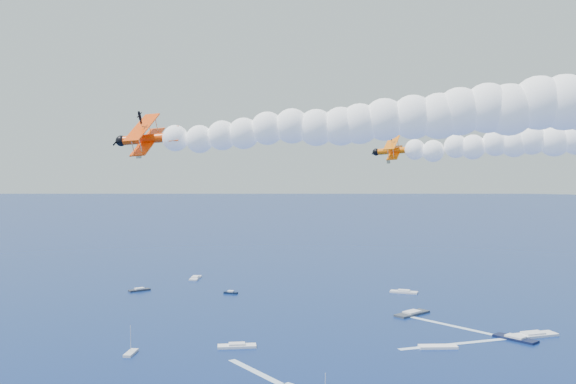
% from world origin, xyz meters
% --- Properties ---
extents(biplane_lead, '(7.40, 8.79, 6.83)m').
position_xyz_m(biplane_lead, '(18.59, 33.77, 55.81)').
color(biplane_lead, '#FE6B05').
extents(biplane_trail, '(9.66, 11.48, 8.66)m').
position_xyz_m(biplane_trail, '(-3.12, 3.08, 56.95)').
color(biplane_trail, '#FF4405').
extents(smoke_trail_trail, '(65.53, 34.08, 11.76)m').
position_xyz_m(smoke_trail_trail, '(27.62, 10.39, 59.37)').
color(smoke_trail_trail, white).
extents(spectator_boats, '(238.93, 181.40, 0.70)m').
position_xyz_m(spectator_boats, '(1.02, 123.91, 0.35)').
color(spectator_boats, black).
rests_on(spectator_boats, ground).
extents(boat_wakes, '(71.27, 96.83, 0.04)m').
position_xyz_m(boat_wakes, '(0.11, 115.59, 0.03)').
color(boat_wakes, white).
rests_on(boat_wakes, ground).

